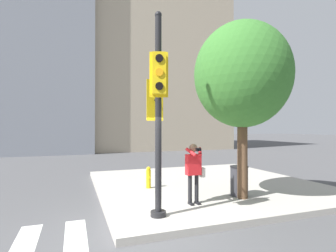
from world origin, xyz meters
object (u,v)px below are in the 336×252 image
traffic_signal_pole (157,103)px  trash_bin (239,181)px  fire_hydrant (149,177)px  street_tree (242,75)px  person_photographer (194,168)px

traffic_signal_pole → trash_bin: bearing=17.6°
fire_hydrant → trash_bin: 3.04m
trash_bin → fire_hydrant: bearing=140.4°
traffic_signal_pole → street_tree: size_ratio=0.93×
traffic_signal_pole → trash_bin: traffic_signal_pole is taller
traffic_signal_pole → person_photographer: size_ratio=2.95×
person_photographer → trash_bin: (1.67, 0.30, -0.53)m
traffic_signal_pole → street_tree: (2.85, 0.65, 0.98)m
traffic_signal_pole → fire_hydrant: size_ratio=6.54×
fire_hydrant → trash_bin: bearing=-39.6°
street_tree → fire_hydrant: size_ratio=7.05×
traffic_signal_pole → trash_bin: (2.93, 0.93, -2.20)m
traffic_signal_pole → trash_bin: size_ratio=5.33×
person_photographer → fire_hydrant: size_ratio=2.22×
trash_bin → street_tree: bearing=-106.4°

